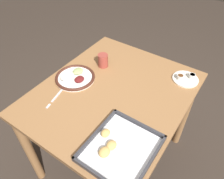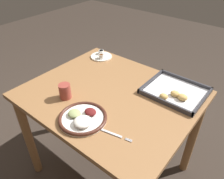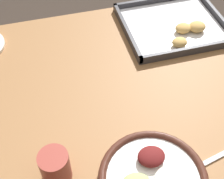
% 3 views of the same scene
% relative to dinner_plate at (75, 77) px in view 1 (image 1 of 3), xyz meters
% --- Properties ---
extents(ground_plane, '(8.00, 8.00, 0.00)m').
position_rel_dinner_plate_xyz_m(ground_plane, '(-0.04, 0.28, -0.79)').
color(ground_plane, '#382D26').
extents(dining_table, '(1.02, 0.86, 0.78)m').
position_rel_dinner_plate_xyz_m(dining_table, '(-0.04, 0.28, -0.14)').
color(dining_table, olive).
rests_on(dining_table, ground_plane).
extents(dinner_plate, '(0.26, 0.26, 0.05)m').
position_rel_dinner_plate_xyz_m(dinner_plate, '(0.00, 0.00, 0.00)').
color(dinner_plate, white).
rests_on(dinner_plate, dining_table).
extents(fork, '(0.22, 0.06, 0.00)m').
position_rel_dinner_plate_xyz_m(fork, '(0.17, 0.02, -0.01)').
color(fork, silver).
rests_on(fork, dining_table).
extents(saucer_plate, '(0.17, 0.17, 0.04)m').
position_rel_dinner_plate_xyz_m(saucer_plate, '(-0.40, 0.60, -0.00)').
color(saucer_plate, white).
rests_on(saucer_plate, dining_table).
extents(baking_tray, '(0.36, 0.31, 0.04)m').
position_rel_dinner_plate_xyz_m(baking_tray, '(0.28, 0.53, -0.00)').
color(baking_tray, '#333338').
rests_on(baking_tray, dining_table).
extents(drinking_cup, '(0.07, 0.07, 0.09)m').
position_rel_dinner_plate_xyz_m(drinking_cup, '(-0.22, 0.07, 0.03)').
color(drinking_cup, '#993D33').
rests_on(drinking_cup, dining_table).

